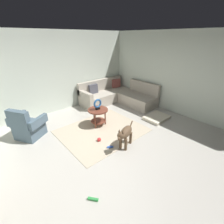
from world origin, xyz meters
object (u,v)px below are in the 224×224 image
object	(u,v)px
side_table	(98,113)
dog_bed_mat	(157,118)
dog_toy_bone	(110,147)
torus_sculpture	(98,104)
dog	(125,134)
armchair	(28,127)
sectional_couch	(117,96)
dog_toy_ball	(99,140)
dog_toy_rope	(93,199)

from	to	relation	value
side_table	dog_bed_mat	world-z (taller)	side_table
dog_toy_bone	torus_sculpture	bearing A→B (deg)	67.14
side_table	dog	xyz separation A→B (m)	(-0.14, -1.28, -0.04)
armchair	sectional_couch	bearing A→B (deg)	63.03
torus_sculpture	dog_toy_ball	size ratio (longest dim) A/B	3.13
dog_toy_ball	sectional_couch	bearing A→B (deg)	37.11
sectional_couch	dog_toy_bone	xyz separation A→B (m)	(-2.17, -2.08, -0.26)
armchair	dog_toy_bone	xyz separation A→B (m)	(1.33, -1.82, -0.29)
sectional_couch	armchair	distance (m)	3.52
sectional_couch	dog_toy_rope	xyz separation A→B (m)	(-3.29, -2.93, -0.26)
dog	dog_toy_ball	distance (m)	0.77
dog_bed_mat	dog_toy_rope	xyz separation A→B (m)	(-3.29, -0.99, -0.02)
dog_toy_rope	armchair	bearing A→B (deg)	94.57
dog_bed_mat	dog	size ratio (longest dim) A/B	0.99
sectional_couch	armchair	bearing A→B (deg)	-175.75
sectional_couch	dog_toy_ball	size ratio (longest dim) A/B	21.58
dog_bed_mat	sectional_couch	bearing A→B (deg)	89.84
armchair	dog_bed_mat	size ratio (longest dim) A/B	1.24
armchair	dog_toy_rope	xyz separation A→B (m)	(0.21, -2.67, -0.30)
dog_bed_mat	dog	world-z (taller)	dog
armchair	torus_sculpture	bearing A→B (deg)	36.55
dog_toy_bone	armchair	bearing A→B (deg)	126.27
dog_toy_ball	dog	bearing A→B (deg)	-59.63
torus_sculpture	dog_toy_ball	bearing A→B (deg)	-125.96
side_table	dog_bed_mat	xyz separation A→B (m)	(1.71, -0.95, -0.37)
sectional_couch	dog_toy_bone	size ratio (longest dim) A/B	12.50
armchair	torus_sculpture	size ratio (longest dim) A/B	3.05
armchair	dog	size ratio (longest dim) A/B	1.23
sectional_couch	torus_sculpture	size ratio (longest dim) A/B	6.90
dog_toy_ball	dog_toy_rope	world-z (taller)	dog_toy_ball
dog	dog_toy_bone	xyz separation A→B (m)	(-0.31, 0.19, -0.35)
side_table	torus_sculpture	world-z (taller)	torus_sculpture
torus_sculpture	dog_toy_ball	distance (m)	1.07
dog	dog_bed_mat	bearing A→B (deg)	-100.60
sectional_couch	dog_toy_ball	xyz separation A→B (m)	(-2.21, -1.67, -0.24)
dog_bed_mat	dog	xyz separation A→B (m)	(-1.85, -0.33, 0.33)
torus_sculpture	side_table	bearing A→B (deg)	75.96
dog	dog_toy_bone	distance (m)	0.51
dog	dog_toy_ball	xyz separation A→B (m)	(-0.35, 0.60, -0.33)
side_table	dog	bearing A→B (deg)	-96.36
armchair	dog_toy_ball	xyz separation A→B (m)	(1.30, -1.41, -0.27)
dog_bed_mat	dog_toy_bone	world-z (taller)	dog_bed_mat
torus_sculpture	dog_toy_rope	xyz separation A→B (m)	(-1.58, -1.94, -0.69)
torus_sculpture	dog_toy_bone	world-z (taller)	torus_sculpture
side_table	dog_toy_rope	bearing A→B (deg)	-129.13
sectional_couch	dog_toy_ball	distance (m)	2.78
dog_toy_bone	dog_toy_ball	bearing A→B (deg)	95.13
sectional_couch	dog_toy_rope	size ratio (longest dim) A/B	12.60
armchair	side_table	bearing A→B (deg)	36.55
dog_bed_mat	dog_toy_bone	distance (m)	2.17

